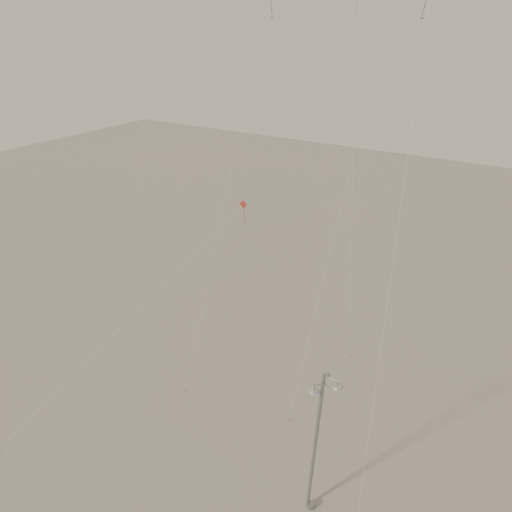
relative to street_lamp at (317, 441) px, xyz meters
The scene contains 6 objects.
ground 9.02m from the street_lamp, behind, with size 160.00×160.00×0.00m, color gray.
street_lamp is the anchor object (origin of this frame).
kite_1 21.90m from the street_lamp, 134.72° to the left, with size 0.78×10.60×25.91m.
kite_3 13.29m from the street_lamp, 161.09° to the left, with size 8.96×14.73×13.55m.
kite_4 15.42m from the street_lamp, 80.56° to the left, with size 1.95×7.07×25.97m.
kite_5 26.99m from the street_lamp, 110.83° to the left, with size 5.41×8.70×26.70m.
Camera 1 is at (14.70, -16.10, 24.04)m, focal length 35.00 mm.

